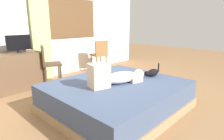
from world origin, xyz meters
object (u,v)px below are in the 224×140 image
desk (18,71)px  person_lying (116,77)px  tv_monitor (19,44)px  cup (24,49)px  cat (152,73)px  bed (117,96)px  chair_spare (100,53)px  chair_by_desk (48,62)px

desk → person_lying: bearing=-73.0°
tv_monitor → cup: tv_monitor is taller
person_lying → cup: cup is taller
cat → desk: desk is taller
bed → chair_spare: (1.42, 1.93, 0.30)m
cat → tv_monitor: (-1.29, 2.28, 0.42)m
cup → bed: bearing=-78.0°
bed → cat: size_ratio=5.52×
person_lying → chair_spare: chair_spare is taller
chair_by_desk → chair_spare: size_ratio=1.00×
cat → chair_spare: bearing=70.7°
desk → chair_by_desk: (0.55, -0.23, 0.14)m
bed → chair_by_desk: size_ratio=2.29×
person_lying → chair_by_desk: size_ratio=1.09×
chair_spare → bed: bearing=-126.4°
tv_monitor → chair_by_desk: (0.47, -0.23, -0.41)m
bed → tv_monitor: (-0.61, 2.08, 0.71)m
bed → chair_spare: 2.42m
person_lying → chair_spare: bearing=53.0°
cup → chair_by_desk: (0.33, -0.37, -0.27)m
bed → cup: bearing=102.0°
bed → person_lying: bearing=-160.5°
tv_monitor → chair_by_desk: bearing=-26.3°
cat → tv_monitor: 2.65m
person_lying → tv_monitor: bearing=105.0°
cup → tv_monitor: bearing=-136.1°
tv_monitor → bed: bearing=-73.7°
cat → tv_monitor: bearing=119.5°
person_lying → tv_monitor: size_ratio=1.95×
tv_monitor → cup: size_ratio=5.71×
person_lying → cup: (-0.42, 2.23, 0.24)m
cup → chair_spare: size_ratio=0.10×
desk → chair_by_desk: chair_by_desk is taller
bed → tv_monitor: tv_monitor is taller
bed → chair_spare: chair_spare is taller
tv_monitor → chair_by_desk: size_ratio=0.56×
cat → cup: bearing=115.5°
chair_spare → cup: bearing=171.4°
desk → chair_spare: chair_spare is taller
cat → desk: (-1.37, 2.28, -0.13)m
desk → chair_spare: size_ratio=1.05×
desk → tv_monitor: (0.08, 0.00, 0.55)m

